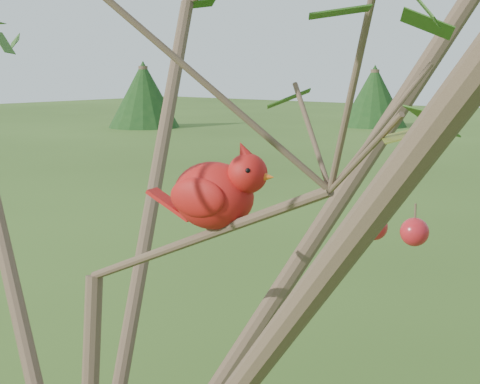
{
  "coord_description": "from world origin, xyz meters",
  "views": [
    {
      "loc": [
        1.11,
        -0.83,
        2.38
      ],
      "look_at": [
        0.36,
        0.08,
        2.17
      ],
      "focal_mm": 55.0,
      "sensor_mm": 36.0,
      "label": 1
    }
  ],
  "objects": [
    {
      "name": "cardinal",
      "position": [
        0.31,
        0.07,
        2.17
      ],
      "size": [
        0.24,
        0.14,
        0.17
      ],
      "rotation": [
        0.0,
        0.0,
        0.23
      ],
      "color": "#B21C0F",
      "rests_on": "ground"
    },
    {
      "name": "crabapple_tree",
      "position": [
        0.03,
        -0.02,
        2.12
      ],
      "size": [
        2.35,
        2.05,
        2.95
      ],
      "color": "#463225",
      "rests_on": "ground"
    }
  ]
}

